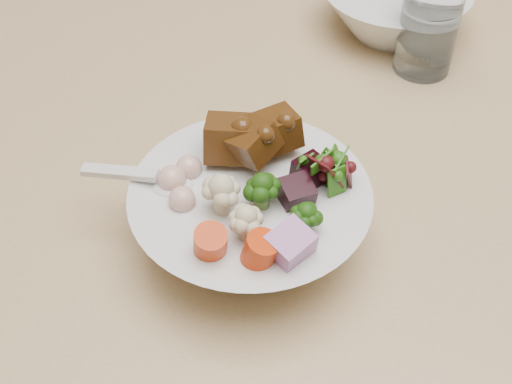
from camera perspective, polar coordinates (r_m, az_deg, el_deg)
The scene contains 4 objects.
food_bowl at distance 0.59m, azimuth -0.32°, elevation -1.64°, with size 0.20×0.20×0.11m.
soup_spoon at distance 0.59m, azimuth -7.78°, elevation 0.68°, with size 0.10×0.05×0.02m.
water_glass at distance 0.80m, azimuth 13.61°, elevation 12.55°, with size 0.06×0.06×0.11m.
side_bowl at distance 0.86m, azimuth 10.98°, elevation 14.21°, with size 0.17×0.17×0.06m, color silver, non-canonical shape.
Camera 1 is at (-0.30, -0.51, 1.21)m, focal length 50.00 mm.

